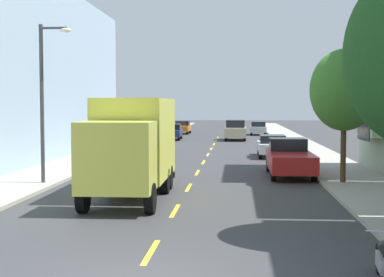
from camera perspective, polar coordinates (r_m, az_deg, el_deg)
The scene contains 15 objects.
ground_plane at distance 40.68m, azimuth 1.86°, elevation -1.28°, with size 160.00×160.00×0.00m, color #38383A.
sidewalk_left at distance 39.68m, azimuth -8.58°, elevation -1.34°, with size 3.20×120.00×0.14m, color #A39E93.
sidewalk_right at distance 38.97m, azimuth 12.20°, elevation -1.47°, with size 3.20×120.00×0.14m, color #A39E93.
lane_centerline_dashes at distance 35.21m, azimuth 1.42°, elevation -2.02°, with size 0.14×47.20×0.01m.
street_tree_second at distance 24.08m, azimuth 15.31°, elevation 4.79°, with size 2.84×2.84×5.56m.
street_lamp at distance 23.86m, azimuth -14.77°, elevation 4.72°, with size 1.35×0.28×6.53m.
delivery_box_truck at distance 20.26m, azimuth -6.08°, elevation -0.44°, with size 2.48×7.19×3.61m.
parked_hatchback_charcoal at distance 28.69m, azimuth -8.06°, elevation -1.80°, with size 1.76×4.01×1.50m.
parked_sedan_white at distance 36.30m, azimuth 8.20°, elevation -0.71°, with size 1.83×4.51×1.43m.
parked_hatchback_orange at distance 64.54m, azimuth -0.99°, elevation 1.16°, with size 1.83×4.04×1.50m.
parked_pickup_red at distance 26.93m, azimuth 9.96°, elevation -2.01°, with size 2.02×5.31×1.73m.
parked_hatchback_silver at distance 62.51m, azimuth 6.80°, elevation 1.06°, with size 1.84×4.04×1.50m.
parked_hatchback_navy at distance 53.74m, azimuth -2.04°, elevation 0.69°, with size 1.85×4.04×1.50m.
parked_wagon_black at distance 39.17m, azimuth -4.85°, elevation -0.30°, with size 1.86×4.71×1.50m.
moving_champagne_sedan at distance 53.02m, azimuth 4.46°, elevation 0.89°, with size 1.95×4.80×1.93m.
Camera 1 is at (1.96, -10.49, 3.38)m, focal length 52.13 mm.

